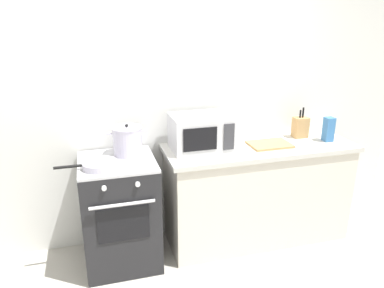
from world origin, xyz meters
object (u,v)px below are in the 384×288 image
at_px(pasta_box, 329,129).
at_px(microwave, 201,132).
at_px(stock_pot, 128,141).
at_px(knife_block, 300,127).
at_px(frying_pan, 99,165).
at_px(cutting_board, 270,144).
at_px(stove, 120,212).

bearing_deg(pasta_box, microwave, 174.75).
relative_size(stock_pot, knife_block, 1.15).
height_order(knife_block, pasta_box, knife_block).
bearing_deg(knife_block, frying_pan, -172.05).
xyz_separation_m(cutting_board, pasta_box, (0.56, -0.03, 0.10)).
bearing_deg(microwave, stove, -173.72).
xyz_separation_m(microwave, knife_block, (0.99, 0.06, -0.05)).
bearing_deg(pasta_box, frying_pan, -177.52).
bearing_deg(frying_pan, stove, 40.31).
bearing_deg(knife_block, pasta_box, -42.89).
relative_size(stock_pot, pasta_box, 1.48).
bearing_deg(microwave, stock_pot, 176.35).
xyz_separation_m(frying_pan, cutting_board, (1.47, 0.12, -0.02)).
height_order(cutting_board, knife_block, knife_block).
bearing_deg(stove, cutting_board, 0.05).
distance_m(stove, frying_pan, 0.52).
relative_size(microwave, knife_block, 1.76).
distance_m(stove, stock_pot, 0.60).
height_order(stock_pot, microwave, microwave).
bearing_deg(frying_pan, cutting_board, 4.60).
height_order(microwave, cutting_board, microwave).
distance_m(stock_pot, frying_pan, 0.35).
relative_size(stove, stock_pot, 2.82).
xyz_separation_m(frying_pan, knife_block, (1.85, 0.26, 0.07)).
distance_m(microwave, cutting_board, 0.63).
relative_size(frying_pan, knife_block, 1.62).
bearing_deg(microwave, pasta_box, -5.25).
distance_m(stove, pasta_box, 1.98).
xyz_separation_m(cutting_board, knife_block, (0.38, 0.14, 0.09)).
bearing_deg(cutting_board, knife_block, 20.23).
relative_size(cutting_board, knife_block, 1.27).
bearing_deg(knife_block, microwave, -176.43).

